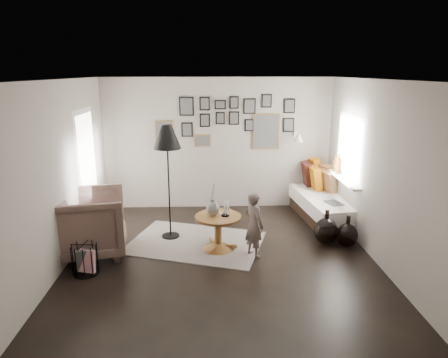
{
  "coord_description": "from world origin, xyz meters",
  "views": [
    {
      "loc": [
        -0.18,
        -5.43,
        2.71
      ],
      "look_at": [
        0.05,
        0.5,
        1.1
      ],
      "focal_mm": 32.0,
      "sensor_mm": 36.0,
      "label": 1
    }
  ],
  "objects_px": {
    "floor_lamp": "(167,141)",
    "daybed": "(323,200)",
    "magazine_basket": "(85,259)",
    "demijohn_large": "(326,231)",
    "pedestal_table": "(218,234)",
    "child": "(254,225)",
    "demijohn_small": "(347,235)",
    "armchair": "(89,223)",
    "vase": "(213,206)"
  },
  "relations": [
    {
      "from": "vase",
      "to": "demijohn_small",
      "type": "distance_m",
      "value": 2.19
    },
    {
      "from": "floor_lamp",
      "to": "vase",
      "type": "bearing_deg",
      "value": -35.02
    },
    {
      "from": "vase",
      "to": "demijohn_large",
      "type": "relative_size",
      "value": 0.89
    },
    {
      "from": "daybed",
      "to": "armchair",
      "type": "distance_m",
      "value": 4.27
    },
    {
      "from": "daybed",
      "to": "magazine_basket",
      "type": "height_order",
      "value": "daybed"
    },
    {
      "from": "magazine_basket",
      "to": "demijohn_large",
      "type": "bearing_deg",
      "value": 13.13
    },
    {
      "from": "daybed",
      "to": "magazine_basket",
      "type": "relative_size",
      "value": 5.14
    },
    {
      "from": "daybed",
      "to": "armchair",
      "type": "xyz_separation_m",
      "value": [
        -4.0,
        -1.49,
        0.17
      ]
    },
    {
      "from": "vase",
      "to": "demijohn_large",
      "type": "xyz_separation_m",
      "value": [
        1.82,
        0.13,
        -0.49
      ]
    },
    {
      "from": "daybed",
      "to": "floor_lamp",
      "type": "height_order",
      "value": "floor_lamp"
    },
    {
      "from": "armchair",
      "to": "magazine_basket",
      "type": "bearing_deg",
      "value": 177.39
    },
    {
      "from": "floor_lamp",
      "to": "armchair",
      "type": "bearing_deg",
      "value": -153.67
    },
    {
      "from": "magazine_basket",
      "to": "demijohn_small",
      "type": "relative_size",
      "value": 0.82
    },
    {
      "from": "demijohn_large",
      "to": "pedestal_table",
      "type": "bearing_deg",
      "value": -175.22
    },
    {
      "from": "vase",
      "to": "magazine_basket",
      "type": "xyz_separation_m",
      "value": [
        -1.77,
        -0.71,
        -0.5
      ]
    },
    {
      "from": "demijohn_small",
      "to": "child",
      "type": "height_order",
      "value": "child"
    },
    {
      "from": "magazine_basket",
      "to": "demijohn_small",
      "type": "distance_m",
      "value": 3.96
    },
    {
      "from": "magazine_basket",
      "to": "demijohn_large",
      "type": "height_order",
      "value": "demijohn_large"
    },
    {
      "from": "vase",
      "to": "demijohn_small",
      "type": "bearing_deg",
      "value": 0.15
    },
    {
      "from": "pedestal_table",
      "to": "daybed",
      "type": "bearing_deg",
      "value": 34.85
    },
    {
      "from": "daybed",
      "to": "demijohn_small",
      "type": "distance_m",
      "value": 1.41
    },
    {
      "from": "vase",
      "to": "demijohn_small",
      "type": "relative_size",
      "value": 0.98
    },
    {
      "from": "pedestal_table",
      "to": "floor_lamp",
      "type": "xyz_separation_m",
      "value": [
        -0.79,
        0.52,
        1.38
      ]
    },
    {
      "from": "pedestal_table",
      "to": "daybed",
      "type": "xyz_separation_m",
      "value": [
        2.05,
        1.43,
        0.06
      ]
    },
    {
      "from": "pedestal_table",
      "to": "demijohn_small",
      "type": "relative_size",
      "value": 1.37
    },
    {
      "from": "magazine_basket",
      "to": "daybed",
      "type": "bearing_deg",
      "value": 28.53
    },
    {
      "from": "floor_lamp",
      "to": "demijohn_large",
      "type": "relative_size",
      "value": 3.32
    },
    {
      "from": "pedestal_table",
      "to": "vase",
      "type": "distance_m",
      "value": 0.46
    },
    {
      "from": "daybed",
      "to": "demijohn_large",
      "type": "distance_m",
      "value": 1.32
    },
    {
      "from": "pedestal_table",
      "to": "vase",
      "type": "xyz_separation_m",
      "value": [
        -0.08,
        0.02,
        0.46
      ]
    },
    {
      "from": "armchair",
      "to": "floor_lamp",
      "type": "height_order",
      "value": "floor_lamp"
    },
    {
      "from": "daybed",
      "to": "magazine_basket",
      "type": "bearing_deg",
      "value": -157.82
    },
    {
      "from": "magazine_basket",
      "to": "demijohn_large",
      "type": "relative_size",
      "value": 0.75
    },
    {
      "from": "demijohn_small",
      "to": "child",
      "type": "distance_m",
      "value": 1.57
    },
    {
      "from": "floor_lamp",
      "to": "demijohn_small",
      "type": "distance_m",
      "value": 3.22
    },
    {
      "from": "vase",
      "to": "demijohn_small",
      "type": "xyz_separation_m",
      "value": [
        2.13,
        0.01,
        -0.52
      ]
    },
    {
      "from": "pedestal_table",
      "to": "child",
      "type": "relative_size",
      "value": 0.71
    },
    {
      "from": "pedestal_table",
      "to": "magazine_basket",
      "type": "xyz_separation_m",
      "value": [
        -1.85,
        -0.69,
        -0.05
      ]
    },
    {
      "from": "daybed",
      "to": "floor_lamp",
      "type": "xyz_separation_m",
      "value": [
        -2.84,
        -0.91,
        1.31
      ]
    },
    {
      "from": "vase",
      "to": "floor_lamp",
      "type": "xyz_separation_m",
      "value": [
        -0.71,
        0.5,
        0.92
      ]
    },
    {
      "from": "vase",
      "to": "armchair",
      "type": "bearing_deg",
      "value": -177.61
    },
    {
      "from": "floor_lamp",
      "to": "pedestal_table",
      "type": "bearing_deg",
      "value": -33.23
    },
    {
      "from": "floor_lamp",
      "to": "daybed",
      "type": "bearing_deg",
      "value": 17.78
    },
    {
      "from": "child",
      "to": "magazine_basket",
      "type": "bearing_deg",
      "value": 67.5
    },
    {
      "from": "pedestal_table",
      "to": "armchair",
      "type": "relative_size",
      "value": 0.66
    },
    {
      "from": "vase",
      "to": "floor_lamp",
      "type": "distance_m",
      "value": 1.26
    },
    {
      "from": "floor_lamp",
      "to": "demijohn_small",
      "type": "bearing_deg",
      "value": -9.82
    },
    {
      "from": "floor_lamp",
      "to": "demijohn_small",
      "type": "height_order",
      "value": "floor_lamp"
    },
    {
      "from": "armchair",
      "to": "magazine_basket",
      "type": "distance_m",
      "value": 0.7
    },
    {
      "from": "armchair",
      "to": "child",
      "type": "relative_size",
      "value": 1.08
    }
  ]
}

